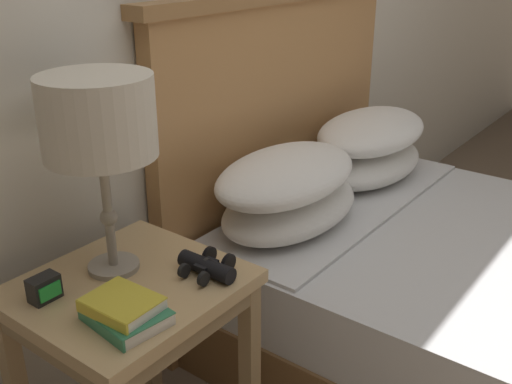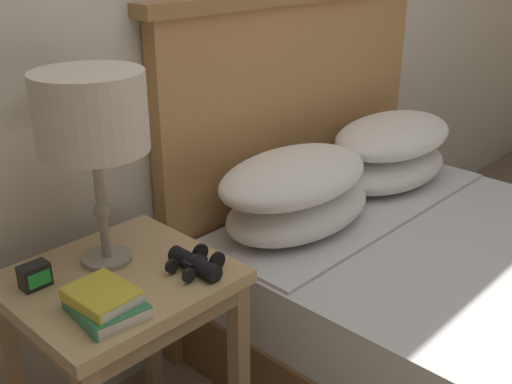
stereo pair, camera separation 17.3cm
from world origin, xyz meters
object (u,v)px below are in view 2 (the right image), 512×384
bed (470,294)px  book_on_nightstand (106,307)px  nightstand (121,306)px  binoculars_pair (195,263)px  book_stacked_on_top (102,296)px  alarm_clock (35,276)px  table_lamp (91,116)px

bed → book_on_nightstand: bearing=161.4°
nightstand → binoculars_pair: 0.23m
book_stacked_on_top → alarm_clock: alarm_clock is taller
book_stacked_on_top → binoculars_pair: book_stacked_on_top is taller
bed → nightstand: bearing=153.5°
book_on_nightstand → table_lamp: bearing=56.0°
table_lamp → bed: bearing=-30.5°
bed → alarm_clock: bearing=153.1°
bed → table_lamp: bearing=149.5°
binoculars_pair → alarm_clock: (-0.31, 0.22, 0.01)m
table_lamp → binoculars_pair: table_lamp is taller
bed → alarm_clock: bed is taller
table_lamp → alarm_clock: (-0.19, 0.02, -0.36)m
bed → book_stacked_on_top: 1.24m
bed → alarm_clock: size_ratio=25.91×
nightstand → binoculars_pair: bearing=-41.4°
book_stacked_on_top → alarm_clock: 0.22m
table_lamp → book_on_nightstand: 0.45m
table_lamp → alarm_clock: size_ratio=7.11×
nightstand → alarm_clock: alarm_clock is taller
alarm_clock → table_lamp: bearing=-4.7°
bed → alarm_clock: (-1.18, 0.60, 0.34)m
book_on_nightstand → alarm_clock: alarm_clock is taller
book_stacked_on_top → binoculars_pair: bearing=-2.8°
book_on_nightstand → book_stacked_on_top: (-0.00, 0.01, 0.03)m
book_on_nightstand → binoculars_pair: (0.26, -0.01, 0.01)m
book_stacked_on_top → bed: bearing=-18.9°
table_lamp → binoculars_pair: size_ratio=3.12×
book_on_nightstand → binoculars_pair: bearing=-1.4°
binoculars_pair → alarm_clock: alarm_clock is taller
book_on_nightstand → alarm_clock: size_ratio=2.70×
table_lamp → book_on_nightstand: size_ratio=2.63×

